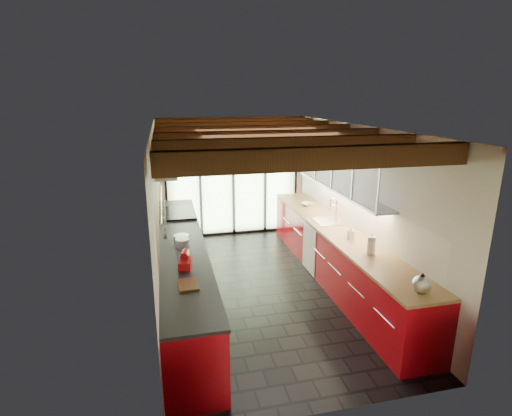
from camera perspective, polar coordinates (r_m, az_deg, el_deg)
name	(u,v)px	position (r m, az deg, el deg)	size (l,w,h in m)	color
ground	(263,287)	(6.70, 0.95, -11.26)	(5.50, 5.50, 0.00)	black
room_shell	(263,190)	(6.12, 1.02, 2.64)	(5.50, 5.50, 5.50)	silver
ceiling_beams	(258,134)	(6.35, 0.22, 10.52)	(3.14, 5.06, 4.90)	#593316
glass_door	(233,161)	(8.71, -3.31, 6.66)	(2.95, 0.10, 2.90)	#C6EAAD
left_counter	(183,269)	(6.34, -10.41, -8.56)	(0.68, 5.00, 0.92)	#B00914
range_stove	(179,237)	(7.68, -10.99, -4.08)	(0.66, 0.90, 0.97)	silver
right_counter	(336,255)	(6.90, 11.36, -6.53)	(0.68, 5.00, 0.92)	#B00914
sink_assembly	(329,219)	(7.08, 10.36, -1.60)	(0.45, 0.52, 0.43)	silver
upper_cabinets_right	(342,170)	(6.84, 12.17, 5.37)	(0.34, 3.00, 3.00)	silver
left_wall_fixtures	(164,178)	(6.04, -12.96, 4.25)	(0.28, 2.60, 0.96)	silver
stand_mixer	(185,261)	(5.22, -10.08, -7.43)	(0.20, 0.29, 0.24)	red
pot_large	(182,243)	(5.90, -10.48, -4.96)	(0.21, 0.21, 0.13)	silver
pot_small	(181,238)	(6.16, -10.60, -4.24)	(0.23, 0.23, 0.09)	silver
cutting_board	(188,285)	(4.78, -9.66, -10.76)	(0.23, 0.32, 0.03)	brown
kettle	(422,283)	(4.90, 22.60, -9.91)	(0.27, 0.29, 0.25)	silver
paper_towel	(371,246)	(5.77, 16.14, -5.18)	(0.13, 0.13, 0.30)	white
soap_bottle	(351,232)	(6.29, 13.42, -3.42)	(0.09, 0.10, 0.21)	silver
bowl	(307,204)	(8.02, 7.28, 0.53)	(0.23, 0.23, 0.06)	silver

